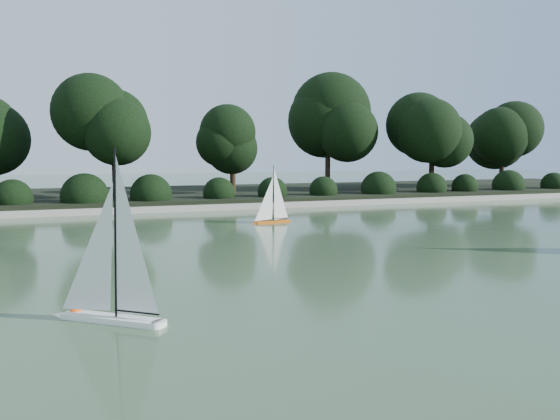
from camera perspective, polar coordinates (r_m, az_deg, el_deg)
name	(u,v)px	position (r m, az deg, el deg)	size (l,w,h in m)	color
ground	(363,268)	(8.45, 8.71, -5.99)	(80.00, 80.00, 0.00)	#354D2E
pond_coping	(222,207)	(16.81, -6.11, 0.31)	(40.00, 0.35, 0.18)	gray
far_bank	(196,195)	(20.70, -8.76, 1.51)	(40.00, 8.00, 0.30)	black
tree_line	(238,127)	(19.42, -4.36, 8.62)	(26.31, 3.93, 4.39)	black
shrub_hedge	(215,193)	(17.65, -6.82, 1.75)	(29.10, 1.10, 1.10)	black
sailboat_white_a	(102,292)	(6.03, -18.10, -8.18)	(1.21, 1.01, 1.91)	white
sailboat_orange	(269,213)	(13.62, -1.12, -0.35)	(1.12, 0.33, 1.53)	#E15C0D
race_buoy	(76,316)	(6.37, -20.55, -10.29)	(0.17, 0.17, 0.17)	#F34D0C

